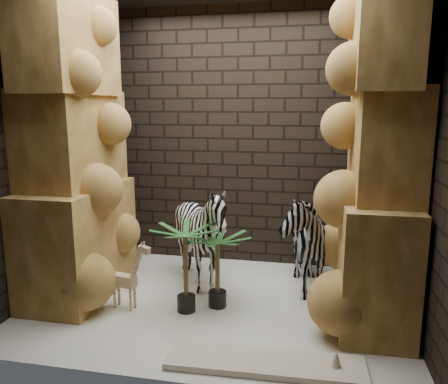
% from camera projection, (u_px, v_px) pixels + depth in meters
% --- Properties ---
extents(floor, '(3.50, 3.50, 0.00)m').
position_uv_depth(floor, '(215.00, 304.00, 4.21)').
color(floor, white).
rests_on(floor, ground).
extents(wall_back, '(3.50, 0.00, 3.50)m').
position_uv_depth(wall_back, '(238.00, 139.00, 5.13)').
color(wall_back, black).
rests_on(wall_back, ground).
extents(wall_front, '(3.50, 0.00, 3.50)m').
position_uv_depth(wall_front, '(170.00, 167.00, 2.72)').
color(wall_front, black).
rests_on(wall_front, ground).
extents(wall_left, '(0.00, 3.00, 3.00)m').
position_uv_depth(wall_left, '(40.00, 145.00, 4.27)').
color(wall_left, black).
rests_on(wall_left, ground).
extents(wall_right, '(0.00, 3.00, 3.00)m').
position_uv_depth(wall_right, '(422.00, 152.00, 3.59)').
color(wall_right, black).
rests_on(wall_right, ground).
extents(rock_pillar_left, '(0.68, 1.30, 3.00)m').
position_uv_depth(rock_pillar_left, '(72.00, 146.00, 4.20)').
color(rock_pillar_left, '#E2B562').
rests_on(rock_pillar_left, floor).
extents(rock_pillar_right, '(0.58, 1.25, 3.00)m').
position_uv_depth(rock_pillar_right, '(380.00, 151.00, 3.65)').
color(rock_pillar_right, '#E2B562').
rests_on(rock_pillar_right, floor).
extents(zebra_right, '(0.78, 1.16, 1.26)m').
position_uv_depth(zebra_right, '(299.00, 230.00, 4.46)').
color(zebra_right, white).
rests_on(zebra_right, floor).
extents(zebra_left, '(1.08, 1.26, 1.03)m').
position_uv_depth(zebra_left, '(201.00, 242.00, 4.46)').
color(zebra_left, white).
rests_on(zebra_left, floor).
extents(giraffe_toy, '(0.37, 0.19, 0.69)m').
position_uv_depth(giraffe_toy, '(124.00, 273.00, 4.07)').
color(giraffe_toy, beige).
rests_on(giraffe_toy, floor).
extents(palm_front, '(0.36, 0.36, 0.72)m').
position_uv_depth(palm_front, '(217.00, 270.00, 4.09)').
color(palm_front, '#1B5211').
rests_on(palm_front, floor).
extents(palm_back, '(0.36, 0.36, 0.83)m').
position_uv_depth(palm_back, '(186.00, 269.00, 3.99)').
color(palm_back, '#1B5211').
rests_on(palm_back, floor).
extents(surfboard, '(1.46, 0.41, 0.05)m').
position_uv_depth(surfboard, '(265.00, 363.00, 3.20)').
color(surfboard, beige).
rests_on(surfboard, floor).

